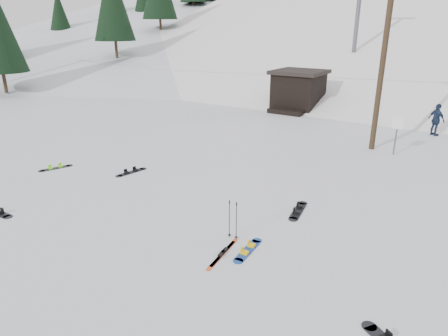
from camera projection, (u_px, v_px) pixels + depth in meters
The scene contains 14 objects.
ground at pixel (134, 277), 9.64m from camera, with size 200.00×200.00×0.00m, color silver.
ski_slope at pixel (422, 156), 56.81m from camera, with size 60.00×75.00×45.00m, color white.
ridge_left at pixel (192, 126), 69.71m from camera, with size 34.00×85.00×38.00m, color silver.
treeline_left at pixel (167, 66), 58.66m from camera, with size 20.00×64.00×10.00m, color black, non-canonical shape.
utility_pole at pixel (384, 50), 17.98m from camera, with size 2.00×0.26×9.00m.
trail_sign at pixel (397, 128), 18.23m from camera, with size 0.50×0.09×1.85m.
lift_hut at pixel (298, 90), 28.18m from camera, with size 3.40×4.10×2.75m.
hero_snowboard at pixel (248, 250), 10.75m from camera, with size 0.36×1.43×0.10m.
hero_skis at pixel (223, 253), 10.60m from camera, with size 0.32×1.72×0.09m.
ski_poles at pixel (233, 219), 11.22m from camera, with size 0.31×0.08×1.14m.
board_scatter_b at pixel (131, 172), 16.42m from camera, with size 0.47×1.43×0.10m.
board_scatter_c at pixel (56, 168), 16.89m from camera, with size 0.66×1.34×0.10m.
board_scatter_f at pixel (298, 210), 13.02m from camera, with size 0.52×1.58×0.11m.
skier_navy at pixel (436, 120), 21.63m from camera, with size 1.02×0.43×1.75m, color #1A2641.
Camera 1 is at (6.32, -5.60, 5.76)m, focal length 32.00 mm.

